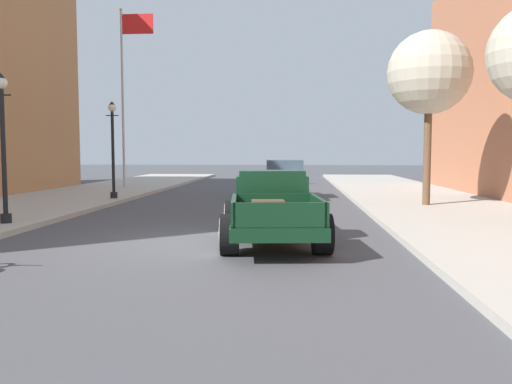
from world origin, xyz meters
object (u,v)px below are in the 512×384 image
at_px(flagpole, 127,78).
at_px(street_tree_second, 429,73).
at_px(car_background_white, 284,180).
at_px(street_lamp_far, 113,142).
at_px(hotrod_truck_dark_green, 271,207).
at_px(street_lamp_near, 3,137).

distance_m(flagpole, street_tree_second, 15.49).
distance_m(car_background_white, street_lamp_far, 7.35).
distance_m(street_lamp_far, street_tree_second, 12.18).
height_order(car_background_white, street_lamp_far, street_lamp_far).
height_order(hotrod_truck_dark_green, flagpole, flagpole).
distance_m(car_background_white, street_tree_second, 7.65).
bearing_deg(street_lamp_far, car_background_white, 19.50).
relative_size(street_lamp_far, street_tree_second, 0.64).
bearing_deg(flagpole, street_tree_second, -30.98).
relative_size(car_background_white, street_lamp_far, 1.15).
bearing_deg(flagpole, hotrod_truck_dark_green, -61.30).
relative_size(car_background_white, street_lamp_near, 1.15).
bearing_deg(street_tree_second, car_background_white, 140.51).
distance_m(car_background_white, flagpole, 10.30).
bearing_deg(street_lamp_far, hotrod_truck_dark_green, -52.28).
xyz_separation_m(street_lamp_near, flagpole, (-1.17, 13.54, 3.39)).
height_order(hotrod_truck_dark_green, street_lamp_far, street_lamp_far).
relative_size(street_lamp_near, street_tree_second, 0.64).
bearing_deg(hotrod_truck_dark_green, flagpole, 118.70).
relative_size(street_lamp_near, flagpole, 0.42).
relative_size(car_background_white, street_tree_second, 0.74).
xyz_separation_m(hotrod_truck_dark_green, street_tree_second, (5.10, 6.92, 3.93)).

